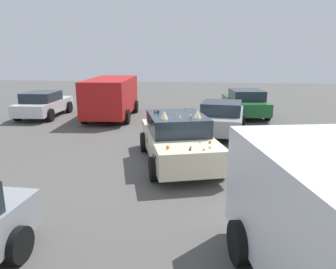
{
  "coord_description": "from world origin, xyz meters",
  "views": [
    {
      "loc": [
        -9.54,
        -0.89,
        3.33
      ],
      "look_at": [
        0.0,
        0.3,
        0.9
      ],
      "focal_mm": 34.0,
      "sensor_mm": 36.0,
      "label": 1
    }
  ],
  "objects_px": {
    "parked_sedan_behind_right": "(245,102)",
    "parked_sedan_behind_left": "(222,117)",
    "parked_sedan_row_back_far": "(44,104)",
    "art_car_decorated": "(177,138)",
    "parked_van_far_left": "(111,96)"
  },
  "relations": [
    {
      "from": "art_car_decorated",
      "to": "parked_sedan_row_back_far",
      "type": "xyz_separation_m",
      "value": [
        6.67,
        7.96,
        -0.07
      ]
    },
    {
      "from": "parked_sedan_behind_right",
      "to": "parked_sedan_row_back_far",
      "type": "height_order",
      "value": "parked_sedan_behind_right"
    },
    {
      "from": "art_car_decorated",
      "to": "parked_sedan_behind_right",
      "type": "height_order",
      "value": "art_car_decorated"
    },
    {
      "from": "parked_sedan_behind_right",
      "to": "parked_sedan_row_back_far",
      "type": "distance_m",
      "value": 11.07
    },
    {
      "from": "parked_van_far_left",
      "to": "parked_sedan_row_back_far",
      "type": "relative_size",
      "value": 1.28
    },
    {
      "from": "parked_sedan_behind_left",
      "to": "parked_sedan_behind_right",
      "type": "xyz_separation_m",
      "value": [
        4.38,
        -1.43,
        0.02
      ]
    },
    {
      "from": "parked_sedan_behind_right",
      "to": "parked_sedan_behind_left",
      "type": "bearing_deg",
      "value": 154.91
    },
    {
      "from": "art_car_decorated",
      "to": "parked_sedan_row_back_far",
      "type": "distance_m",
      "value": 10.39
    },
    {
      "from": "parked_van_far_left",
      "to": "parked_sedan_behind_right",
      "type": "relative_size",
      "value": 1.13
    },
    {
      "from": "art_car_decorated",
      "to": "parked_sedan_behind_right",
      "type": "xyz_separation_m",
      "value": [
        8.43,
        -2.97,
        -0.05
      ]
    },
    {
      "from": "parked_sedan_behind_left",
      "to": "parked_sedan_row_back_far",
      "type": "relative_size",
      "value": 1.03
    },
    {
      "from": "parked_sedan_behind_left",
      "to": "parked_sedan_row_back_far",
      "type": "height_order",
      "value": "parked_sedan_behind_left"
    },
    {
      "from": "parked_van_far_left",
      "to": "art_car_decorated",
      "type": "bearing_deg",
      "value": 26.53
    },
    {
      "from": "parked_van_far_left",
      "to": "parked_sedan_behind_left",
      "type": "height_order",
      "value": "parked_van_far_left"
    },
    {
      "from": "art_car_decorated",
      "to": "parked_van_far_left",
      "type": "bearing_deg",
      "value": -165.43
    }
  ]
}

